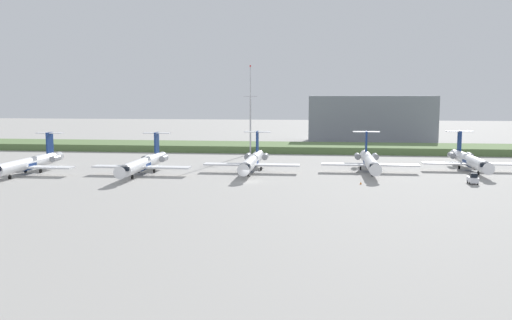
# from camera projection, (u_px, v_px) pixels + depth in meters

# --- Properties ---
(ground_plane) EXTENTS (500.00, 500.00, 0.00)m
(ground_plane) POSITION_uv_depth(u_px,v_px,m) (263.00, 164.00, 145.73)
(ground_plane) COLOR #9E9B96
(grass_berm) EXTENTS (320.00, 20.00, 2.18)m
(grass_berm) POSITION_uv_depth(u_px,v_px,m) (274.00, 147.00, 179.72)
(grass_berm) COLOR #597542
(grass_berm) RESTS_ON ground
(regional_jet_nearest) EXTENTS (22.81, 31.00, 9.00)m
(regional_jet_nearest) POSITION_uv_depth(u_px,v_px,m) (29.00, 163.00, 127.35)
(regional_jet_nearest) COLOR white
(regional_jet_nearest) RESTS_ON ground
(regional_jet_second) EXTENTS (22.81, 31.00, 9.00)m
(regional_jet_second) POSITION_uv_depth(u_px,v_px,m) (144.00, 163.00, 127.34)
(regional_jet_second) COLOR white
(regional_jet_second) RESTS_ON ground
(regional_jet_third) EXTENTS (22.81, 31.00, 9.00)m
(regional_jet_third) POSITION_uv_depth(u_px,v_px,m) (252.00, 161.00, 131.39)
(regional_jet_third) COLOR white
(regional_jet_third) RESTS_ON ground
(regional_jet_fourth) EXTENTS (22.81, 31.00, 9.00)m
(regional_jet_fourth) POSITION_uv_depth(u_px,v_px,m) (369.00, 161.00, 131.42)
(regional_jet_fourth) COLOR white
(regional_jet_fourth) RESTS_ON ground
(regional_jet_fifth) EXTENTS (22.81, 31.00, 9.00)m
(regional_jet_fifth) POSITION_uv_depth(u_px,v_px,m) (469.00, 160.00, 133.41)
(regional_jet_fifth) COLOR white
(regional_jet_fifth) RESTS_ON ground
(antenna_mast) EXTENTS (4.40, 0.50, 27.21)m
(antenna_mast) POSITION_uv_depth(u_px,v_px,m) (250.00, 118.00, 168.56)
(antenna_mast) COLOR #B2B2B7
(antenna_mast) RESTS_ON ground
(distant_hangar) EXTENTS (46.92, 22.56, 17.78)m
(distant_hangar) POSITION_uv_depth(u_px,v_px,m) (370.00, 119.00, 211.04)
(distant_hangar) COLOR gray
(distant_hangar) RESTS_ON ground
(baggage_tug) EXTENTS (1.72, 3.20, 2.30)m
(baggage_tug) POSITION_uv_depth(u_px,v_px,m) (473.00, 179.00, 113.31)
(baggage_tug) COLOR silver
(baggage_tug) RESTS_ON ground
(safety_cone_front_marker) EXTENTS (0.44, 0.44, 0.55)m
(safety_cone_front_marker) POSITION_uv_depth(u_px,v_px,m) (361.00, 183.00, 112.92)
(safety_cone_front_marker) COLOR orange
(safety_cone_front_marker) RESTS_ON ground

